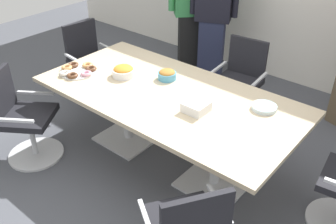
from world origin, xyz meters
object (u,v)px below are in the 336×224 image
snack_bowl_chips_orange (123,71)px  plate_stack (264,107)px  conference_table (168,105)px  donut_platter (78,70)px  office_chair_1 (90,65)px  office_chair_0 (239,86)px  office_chair_2 (23,121)px  napkin_pile (196,107)px  snack_bowl_pretzels (167,74)px  person_standing_1 (213,14)px  person_standing_0 (191,9)px

snack_bowl_chips_orange → plate_stack: bearing=13.3°
conference_table → donut_platter: size_ratio=6.63×
conference_table → office_chair_1: office_chair_1 is taller
conference_table → office_chair_0: 1.13m
office_chair_1 → snack_bowl_chips_orange: office_chair_1 is taller
office_chair_2 → snack_bowl_chips_orange: (0.56, 0.82, 0.40)m
snack_bowl_chips_orange → napkin_pile: (0.92, -0.07, -0.01)m
office_chair_1 → snack_bowl_pretzels: bearing=88.9°
donut_platter → plate_stack: bearing=17.5°
donut_platter → office_chair_2: bearing=-104.7°
office_chair_1 → napkin_pile: 2.05m
snack_bowl_chips_orange → snack_bowl_pretzels: snack_bowl_chips_orange is taller
office_chair_0 → napkin_pile: (0.26, -1.19, 0.39)m
person_standing_1 → napkin_pile: size_ratio=9.19×
person_standing_0 → snack_bowl_chips_orange: size_ratio=8.00×
conference_table → donut_platter: (-0.95, -0.25, 0.14)m
snack_bowl_chips_orange → donut_platter: size_ratio=0.60×
donut_platter → napkin_pile: 1.33m
snack_bowl_pretzels → napkin_pile: size_ratio=0.93×
plate_stack → donut_platter: bearing=-162.5°
person_standing_1 → snack_bowl_chips_orange: person_standing_1 is taller
snack_bowl_chips_orange → donut_platter: 0.47m
conference_table → napkin_pile: size_ratio=12.72×
office_chair_2 → snack_bowl_pretzels: (0.92, 1.04, 0.39)m
donut_platter → napkin_pile: size_ratio=1.92×
office_chair_2 → donut_platter: (0.15, 0.59, 0.36)m
donut_platter → snack_bowl_pretzels: bearing=30.5°
office_chair_2 → plate_stack: 2.24m
person_standing_1 → snack_bowl_pretzels: (0.50, -1.51, -0.11)m
snack_bowl_chips_orange → napkin_pile: bearing=-4.4°
office_chair_1 → napkin_pile: (1.95, -0.48, 0.39)m
conference_table → snack_bowl_pretzels: 0.32m
office_chair_1 → office_chair_2: 1.32m
plate_stack → napkin_pile: bearing=-137.3°
conference_table → person_standing_0: 2.02m
office_chair_2 → snack_bowl_pretzels: 1.44m
office_chair_1 → donut_platter: (0.63, -0.65, 0.36)m
conference_table → person_standing_0: (-1.03, 1.72, 0.28)m
conference_table → napkin_pile: 0.41m
office_chair_1 → snack_bowl_chips_orange: size_ratio=4.19×
donut_platter → person_standing_0: bearing=92.4°
person_standing_1 → conference_table: bearing=88.5°
office_chair_0 → office_chair_1: same height
person_standing_1 → donut_platter: (-0.27, -1.96, -0.13)m
napkin_pile → person_standing_0: bearing=127.9°
conference_table → plate_stack: bearing=20.8°
office_chair_2 → person_standing_1: (0.42, 2.55, 0.50)m
person_standing_0 → person_standing_1: bearing=133.0°
conference_table → snack_bowl_chips_orange: (-0.55, -0.01, 0.18)m
conference_table → person_standing_1: person_standing_1 is taller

